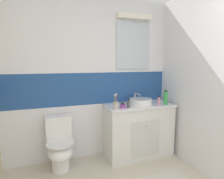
{
  "coord_description": "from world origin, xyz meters",
  "views": [
    {
      "loc": [
        -0.64,
        -0.4,
        1.5
      ],
      "look_at": [
        0.13,
        1.78,
        1.17
      ],
      "focal_mm": 29.52,
      "sensor_mm": 36.0,
      "label": 1
    }
  ],
  "objects_px": {
    "soap_dispenser": "(129,104)",
    "toothbrush_cup": "(116,105)",
    "toilet": "(60,145)",
    "hair_gel_jar": "(123,106)",
    "deodorant_spray_can": "(159,101)",
    "shampoo_bottle_tall": "(166,98)",
    "sink_basin": "(141,101)"
  },
  "relations": [
    {
      "from": "soap_dispenser",
      "to": "sink_basin",
      "type": "bearing_deg",
      "value": 29.14
    },
    {
      "from": "shampoo_bottle_tall",
      "to": "deodorant_spray_can",
      "type": "bearing_deg",
      "value": 167.11
    },
    {
      "from": "toothbrush_cup",
      "to": "soap_dispenser",
      "type": "bearing_deg",
      "value": 1.98
    },
    {
      "from": "sink_basin",
      "to": "shampoo_bottle_tall",
      "type": "relative_size",
      "value": 1.73
    },
    {
      "from": "deodorant_spray_can",
      "to": "soap_dispenser",
      "type": "bearing_deg",
      "value": -178.43
    },
    {
      "from": "toothbrush_cup",
      "to": "toilet",
      "type": "bearing_deg",
      "value": 168.56
    },
    {
      "from": "toilet",
      "to": "hair_gel_jar",
      "type": "xyz_separation_m",
      "value": [
        0.9,
        -0.13,
        0.53
      ]
    },
    {
      "from": "toilet",
      "to": "deodorant_spray_can",
      "type": "distance_m",
      "value": 1.62
    },
    {
      "from": "toilet",
      "to": "hair_gel_jar",
      "type": "bearing_deg",
      "value": -8.21
    },
    {
      "from": "toothbrush_cup",
      "to": "hair_gel_jar",
      "type": "xyz_separation_m",
      "value": [
        0.12,
        0.03,
        -0.03
      ]
    },
    {
      "from": "sink_basin",
      "to": "toilet",
      "type": "relative_size",
      "value": 0.52
    },
    {
      "from": "toothbrush_cup",
      "to": "soap_dispenser",
      "type": "xyz_separation_m",
      "value": [
        0.2,
        0.01,
        -0.01
      ]
    },
    {
      "from": "toilet",
      "to": "shampoo_bottle_tall",
      "type": "xyz_separation_m",
      "value": [
        1.61,
        -0.16,
        0.61
      ]
    },
    {
      "from": "sink_basin",
      "to": "soap_dispenser",
      "type": "bearing_deg",
      "value": -150.86
    },
    {
      "from": "toothbrush_cup",
      "to": "shampoo_bottle_tall",
      "type": "xyz_separation_m",
      "value": [
        0.83,
        -0.0,
        0.05
      ]
    },
    {
      "from": "sink_basin",
      "to": "deodorant_spray_can",
      "type": "bearing_deg",
      "value": -30.02
    },
    {
      "from": "sink_basin",
      "to": "shampoo_bottle_tall",
      "type": "height_order",
      "value": "shampoo_bottle_tall"
    },
    {
      "from": "sink_basin",
      "to": "shampoo_bottle_tall",
      "type": "distance_m",
      "value": 0.39
    },
    {
      "from": "toilet",
      "to": "shampoo_bottle_tall",
      "type": "distance_m",
      "value": 1.73
    },
    {
      "from": "shampoo_bottle_tall",
      "to": "toothbrush_cup",
      "type": "bearing_deg",
      "value": 179.89
    },
    {
      "from": "shampoo_bottle_tall",
      "to": "deodorant_spray_can",
      "type": "height_order",
      "value": "shampoo_bottle_tall"
    },
    {
      "from": "soap_dispenser",
      "to": "deodorant_spray_can",
      "type": "height_order",
      "value": "soap_dispenser"
    },
    {
      "from": "sink_basin",
      "to": "toilet",
      "type": "distance_m",
      "value": 1.38
    },
    {
      "from": "toilet",
      "to": "shampoo_bottle_tall",
      "type": "height_order",
      "value": "shampoo_bottle_tall"
    },
    {
      "from": "deodorant_spray_can",
      "to": "hair_gel_jar",
      "type": "height_order",
      "value": "deodorant_spray_can"
    },
    {
      "from": "toilet",
      "to": "deodorant_spray_can",
      "type": "height_order",
      "value": "deodorant_spray_can"
    },
    {
      "from": "soap_dispenser",
      "to": "toothbrush_cup",
      "type": "bearing_deg",
      "value": -178.02
    },
    {
      "from": "soap_dispenser",
      "to": "deodorant_spray_can",
      "type": "bearing_deg",
      "value": 1.57
    },
    {
      "from": "sink_basin",
      "to": "deodorant_spray_can",
      "type": "relative_size",
      "value": 2.79
    },
    {
      "from": "shampoo_bottle_tall",
      "to": "hair_gel_jar",
      "type": "height_order",
      "value": "shampoo_bottle_tall"
    },
    {
      "from": "hair_gel_jar",
      "to": "toothbrush_cup",
      "type": "bearing_deg",
      "value": -166.23
    },
    {
      "from": "toilet",
      "to": "deodorant_spray_can",
      "type": "xyz_separation_m",
      "value": [
        1.51,
        -0.14,
        0.56
      ]
    }
  ]
}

